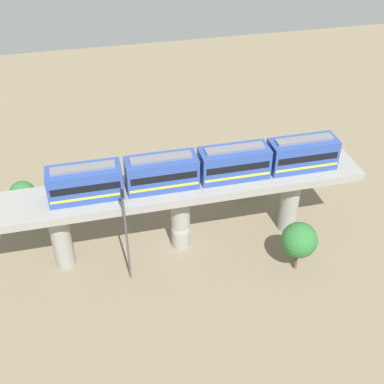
# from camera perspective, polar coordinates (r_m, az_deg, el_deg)

# --- Properties ---
(ground_plane) EXTENTS (120.00, 120.00, 0.00)m
(ground_plane) POSITION_cam_1_polar(r_m,az_deg,el_deg) (51.17, -1.30, -6.07)
(ground_plane) COLOR #84755B
(viaduct) EXTENTS (5.20, 35.80, 7.71)m
(viaduct) POSITION_cam_1_polar(r_m,az_deg,el_deg) (47.32, -1.39, -0.69)
(viaduct) COLOR #999691
(viaduct) RESTS_ON ground
(train) EXTENTS (2.64, 27.45, 3.24)m
(train) POSITION_cam_1_polar(r_m,az_deg,el_deg) (45.79, 0.74, 2.85)
(train) COLOR #2D4CA5
(train) RESTS_ON viaduct
(parked_car_black) EXTENTS (1.81, 4.20, 1.76)m
(parked_car_black) POSITION_cam_1_polar(r_m,az_deg,el_deg) (56.77, -9.69, -0.76)
(parked_car_black) COLOR black
(parked_car_black) RESTS_ON ground
(parked_car_yellow) EXTENTS (2.75, 4.51, 1.76)m
(parked_car_yellow) POSITION_cam_1_polar(r_m,az_deg,el_deg) (58.45, 5.90, 0.84)
(parked_car_yellow) COLOR yellow
(parked_car_yellow) RESTS_ON ground
(tree_near_viaduct) EXTENTS (2.82, 2.82, 4.68)m
(tree_near_viaduct) POSITION_cam_1_polar(r_m,az_deg,el_deg) (55.50, -19.04, -0.23)
(tree_near_viaduct) COLOR brown
(tree_near_viaduct) RESTS_ON ground
(tree_mid_lot) EXTENTS (3.43, 3.43, 5.31)m
(tree_mid_lot) POSITION_cam_1_polar(r_m,az_deg,el_deg) (47.36, 12.32, -5.48)
(tree_mid_lot) COLOR brown
(tree_mid_lot) RESTS_ON ground
(signal_post) EXTENTS (0.44, 0.28, 10.31)m
(signal_post) POSITION_cam_1_polar(r_m,az_deg,el_deg) (44.31, -7.65, -4.65)
(signal_post) COLOR #4C4C51
(signal_post) RESTS_ON ground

